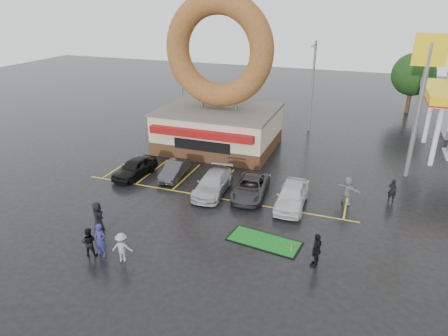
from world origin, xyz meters
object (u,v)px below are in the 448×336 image
(streetlight_left, at_px, (181,77))
(car_white, at_px, (292,195))
(shell_sign, at_px, (424,81))
(streetlight_mid, at_px, (312,85))
(car_silver, at_px, (213,183))
(donut_shop, at_px, (219,100))
(car_dgrey, at_px, (174,170))
(dumpster, at_px, (161,144))
(person_blue, at_px, (100,240))
(car_grey, at_px, (250,187))
(streetlight_right, at_px, (445,92))
(person_cameraman, at_px, (317,250))
(car_black, at_px, (135,168))
(putting_green, at_px, (264,241))

(streetlight_left, distance_m, car_white, 22.58)
(shell_sign, xyz_separation_m, streetlight_mid, (-9.00, 8.92, -2.60))
(shell_sign, xyz_separation_m, car_silver, (-13.09, -7.87, -6.68))
(donut_shop, distance_m, shell_sign, 16.29)
(donut_shop, distance_m, car_dgrey, 8.42)
(car_silver, relative_size, dumpster, 2.69)
(car_white, relative_size, dumpster, 2.56)
(donut_shop, xyz_separation_m, person_blue, (0.07, -17.94, -3.51))
(streetlight_left, bearing_deg, car_grey, -50.72)
(dumpster, bearing_deg, car_grey, -18.75)
(donut_shop, bearing_deg, car_grey, -56.55)
(streetlight_right, distance_m, dumpster, 26.59)
(car_dgrey, distance_m, car_grey, 6.44)
(car_silver, bearing_deg, car_dgrey, 156.38)
(car_dgrey, distance_m, person_cameraman, 13.95)
(car_grey, bearing_deg, streetlight_mid, 79.41)
(car_dgrey, xyz_separation_m, dumpster, (-3.67, 4.66, 0.03))
(car_dgrey, bearing_deg, car_black, -168.31)
(shell_sign, bearing_deg, car_silver, -148.97)
(putting_green, bearing_deg, person_blue, -151.49)
(car_white, bearing_deg, donut_shop, 131.84)
(streetlight_right, distance_m, car_white, 21.09)
(streetlight_right, height_order, car_dgrey, streetlight_right)
(streetlight_mid, bearing_deg, person_cameraman, -80.06)
(person_blue, bearing_deg, car_white, 44.92)
(streetlight_left, bearing_deg, person_cameraman, -50.45)
(streetlight_left, relative_size, car_black, 2.14)
(donut_shop, height_order, dumpster, donut_shop)
(person_blue, bearing_deg, shell_sign, 45.00)
(donut_shop, xyz_separation_m, streetlight_left, (-7.00, 6.95, 0.32))
(streetlight_right, relative_size, putting_green, 2.08)
(donut_shop, distance_m, streetlight_mid, 10.59)
(shell_sign, relative_size, streetlight_right, 1.18)
(streetlight_left, xyz_separation_m, person_blue, (7.07, -24.89, -3.83))
(car_silver, height_order, car_white, car_white)
(shell_sign, xyz_separation_m, dumpster, (-20.50, -1.81, -6.73))
(donut_shop, height_order, streetlight_right, donut_shop)
(streetlight_mid, bearing_deg, car_black, -123.62)
(car_grey, xyz_separation_m, person_blue, (-5.48, -9.55, 0.31))
(car_black, relative_size, dumpster, 2.34)
(person_blue, relative_size, person_cameraman, 1.01)
(person_cameraman, bearing_deg, shell_sign, 173.48)
(streetlight_left, distance_m, person_cameraman, 28.52)
(car_white, bearing_deg, car_grey, 167.96)
(car_black, relative_size, person_blue, 2.20)
(car_white, bearing_deg, car_silver, 177.20)
(car_black, xyz_separation_m, person_blue, (3.87, -9.65, 0.24))
(shell_sign, height_order, putting_green, shell_sign)
(car_white, distance_m, person_blue, 12.38)
(car_grey, xyz_separation_m, car_white, (3.00, -0.54, 0.13))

